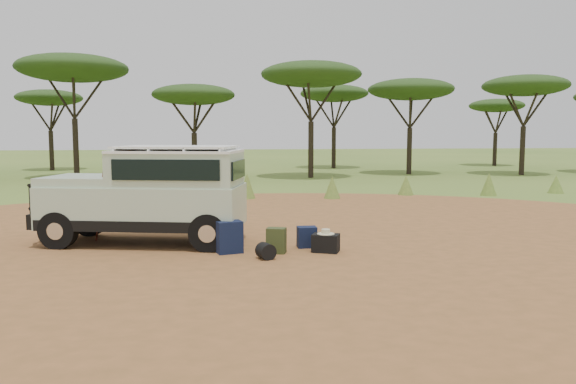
{
  "coord_description": "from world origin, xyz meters",
  "views": [
    {
      "loc": [
        -1.44,
        -11.0,
        2.32
      ],
      "look_at": [
        0.39,
        1.43,
        1.0
      ],
      "focal_mm": 35.0,
      "sensor_mm": 36.0,
      "label": 1
    }
  ],
  "objects": [
    {
      "name": "acacia_treeline",
      "position": [
        0.75,
        19.81,
        4.87
      ],
      "size": [
        46.7,
        13.2,
        6.26
      ],
      "color": "#2D2119",
      "rests_on": "ground"
    },
    {
      "name": "backpack_black",
      "position": [
        -0.99,
        -0.18,
        0.28
      ],
      "size": [
        0.45,
        0.37,
        0.55
      ],
      "primitive_type": "cube",
      "rotation": [
        0.0,
        0.0,
        0.19
      ],
      "color": "black",
      "rests_on": "ground"
    },
    {
      "name": "safari_hat",
      "position": [
        0.86,
        -0.43,
        0.4
      ],
      "size": [
        0.34,
        0.34,
        0.1
      ],
      "color": "beige",
      "rests_on": "hard_case"
    },
    {
      "name": "duffel_navy",
      "position": [
        0.57,
        0.06,
        0.22
      ],
      "size": [
        0.39,
        0.29,
        0.43
      ],
      "primitive_type": "cube",
      "rotation": [
        0.0,
        0.0,
        -0.01
      ],
      "color": "#121E3A",
      "rests_on": "ground"
    },
    {
      "name": "backpack_olive",
      "position": [
        -0.11,
        -0.4,
        0.25
      ],
      "size": [
        0.42,
        0.36,
        0.5
      ],
      "primitive_type": "cube",
      "rotation": [
        0.0,
        0.0,
        -0.32
      ],
      "color": "#364620",
      "rests_on": "ground"
    },
    {
      "name": "backpack_navy",
      "position": [
        -1.01,
        -0.25,
        0.31
      ],
      "size": [
        0.55,
        0.45,
        0.63
      ],
      "primitive_type": "cube",
      "rotation": [
        0.0,
        0.0,
        0.25
      ],
      "color": "#121E3A",
      "rests_on": "ground"
    },
    {
      "name": "hard_case",
      "position": [
        0.86,
        -0.43,
        0.18
      ],
      "size": [
        0.61,
        0.53,
        0.36
      ],
      "primitive_type": "cube",
      "rotation": [
        0.0,
        0.0,
        -0.42
      ],
      "color": "black",
      "rests_on": "ground"
    },
    {
      "name": "ground",
      "position": [
        0.0,
        0.0,
        0.0
      ],
      "size": [
        140.0,
        140.0,
        0.0
      ],
      "primitive_type": "plane",
      "color": "#547529",
      "rests_on": "ground"
    },
    {
      "name": "dirt_clearing",
      "position": [
        0.0,
        0.0,
        0.0
      ],
      "size": [
        23.0,
        23.0,
        0.01
      ],
      "primitive_type": "cylinder",
      "color": "#975C31",
      "rests_on": "ground"
    },
    {
      "name": "stuff_sack",
      "position": [
        -0.37,
        -0.88,
        0.15
      ],
      "size": [
        0.38,
        0.38,
        0.3
      ],
      "primitive_type": "cylinder",
      "rotation": [
        1.57,
        0.0,
        0.33
      ],
      "color": "black",
      "rests_on": "ground"
    },
    {
      "name": "grass_fringe",
      "position": [
        0.12,
        8.67,
        0.4
      ],
      "size": [
        36.6,
        1.6,
        0.9
      ],
      "color": "#547529",
      "rests_on": "ground"
    },
    {
      "name": "safari_vehicle",
      "position": [
        -2.59,
        0.97,
        0.99
      ],
      "size": [
        4.48,
        2.61,
        2.06
      ],
      "rotation": [
        0.0,
        0.0,
        -0.24
      ],
      "color": "#B0C5A8",
      "rests_on": "ground"
    },
    {
      "name": "walking_staff",
      "position": [
        -3.67,
        1.19,
        0.78
      ],
      "size": [
        0.34,
        0.53,
        1.56
      ],
      "primitive_type": "cylinder",
      "rotation": [
        0.34,
        0.0,
        0.54
      ],
      "color": "maroon",
      "rests_on": "ground"
    }
  ]
}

